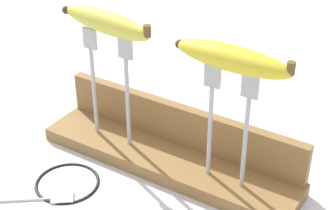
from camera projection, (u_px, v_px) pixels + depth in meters
The scene contains 9 objects.
ground_plane at pixel (168, 166), 0.94m from camera, with size 3.00×3.00×0.00m, color silver.
wooden_board at pixel (168, 160), 0.93m from camera, with size 0.47×0.11×0.02m, color olive.
board_backstop at pixel (181, 125), 0.94m from camera, with size 0.46×0.02×0.07m, color olive.
fork_stand_left at pixel (109, 78), 0.91m from camera, with size 0.10×0.01×0.20m.
fork_stand_right at pixel (228, 117), 0.81m from camera, with size 0.09×0.01×0.20m.
banana_raised_left at pixel (106, 22), 0.85m from camera, with size 0.19×0.06×0.04m.
banana_raised_right at pixel (233, 58), 0.76m from camera, with size 0.19×0.05×0.04m.
fork_fallen_near at pixel (29, 199), 0.86m from camera, with size 0.17×0.13×0.01m.
wire_coil at pixel (67, 182), 0.89m from camera, with size 0.11×0.11×0.01m, color black.
Camera 1 is at (0.39, -0.64, 0.58)m, focal length 57.38 mm.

